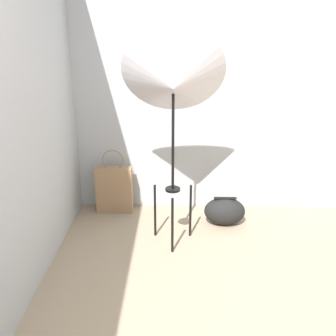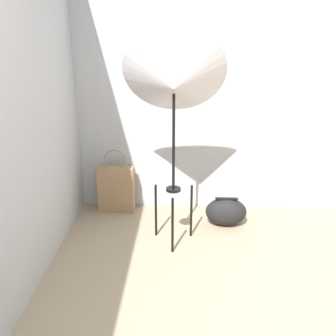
# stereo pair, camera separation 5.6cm
# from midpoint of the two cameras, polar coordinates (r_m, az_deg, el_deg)

# --- Properties ---
(wall_back) EXTENTS (8.00, 0.05, 2.60)m
(wall_back) POSITION_cam_midpoint_polar(r_m,az_deg,el_deg) (3.58, 6.63, 13.86)
(wall_back) COLOR #B7BCC1
(wall_back) RESTS_ON ground_plane
(wall_side_left) EXTENTS (0.05, 8.00, 2.60)m
(wall_side_left) POSITION_cam_midpoint_polar(r_m,az_deg,el_deg) (2.40, -23.38, 9.34)
(wall_side_left) COLOR #B7BCC1
(wall_side_left) RESTS_ON ground_plane
(photo_umbrella) EXTENTS (0.77, 0.58, 1.69)m
(photo_umbrella) POSITION_cam_midpoint_polar(r_m,az_deg,el_deg) (2.87, 0.20, 12.54)
(photo_umbrella) COLOR black
(photo_umbrella) RESTS_ON ground_plane
(tote_bag) EXTENTS (0.34, 0.11, 0.61)m
(tote_bag) POSITION_cam_midpoint_polar(r_m,az_deg,el_deg) (3.73, -8.23, -3.03)
(tote_bag) COLOR #9E7A56
(tote_bag) RESTS_ON ground_plane
(duffel_bag) EXTENTS (0.36, 0.25, 0.25)m
(duffel_bag) POSITION_cam_midpoint_polar(r_m,az_deg,el_deg) (3.54, 7.76, -6.21)
(duffel_bag) COLOR black
(duffel_bag) RESTS_ON ground_plane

